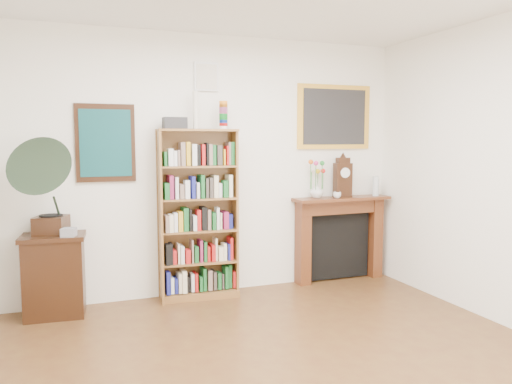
# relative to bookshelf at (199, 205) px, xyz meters

# --- Properties ---
(room) EXTENTS (4.51, 5.01, 2.81)m
(room) POSITION_rel_bookshelf_xyz_m (0.14, -2.33, 0.40)
(room) COLOR #512D18
(room) RESTS_ON ground
(teal_poster) EXTENTS (0.58, 0.04, 0.78)m
(teal_poster) POSITION_rel_bookshelf_xyz_m (-0.91, 0.15, 0.65)
(teal_poster) COLOR black
(teal_poster) RESTS_ON back_wall
(small_picture) EXTENTS (0.26, 0.04, 0.30)m
(small_picture) POSITION_rel_bookshelf_xyz_m (0.14, 0.15, 1.35)
(small_picture) COLOR white
(small_picture) RESTS_ON back_wall
(gilt_painting) EXTENTS (0.95, 0.04, 0.75)m
(gilt_painting) POSITION_rel_bookshelf_xyz_m (1.69, 0.15, 0.95)
(gilt_painting) COLOR gold
(gilt_painting) RESTS_ON back_wall
(bookshelf) EXTENTS (0.85, 0.36, 2.07)m
(bookshelf) POSITION_rel_bookshelf_xyz_m (0.00, 0.00, 0.00)
(bookshelf) COLOR brown
(bookshelf) RESTS_ON floor
(side_cabinet) EXTENTS (0.61, 0.47, 0.79)m
(side_cabinet) POSITION_rel_bookshelf_xyz_m (-1.43, -0.06, -0.61)
(side_cabinet) COLOR black
(side_cabinet) RESTS_ON floor
(fireplace) EXTENTS (1.20, 0.31, 1.01)m
(fireplace) POSITION_rel_bookshelf_xyz_m (1.74, 0.08, -0.42)
(fireplace) COLOR #4F2312
(fireplace) RESTS_ON floor
(gramophone) EXTENTS (0.74, 0.83, 0.92)m
(gramophone) POSITION_rel_bookshelf_xyz_m (-1.44, -0.17, 0.31)
(gramophone) COLOR black
(gramophone) RESTS_ON side_cabinet
(cd_stack) EXTENTS (0.15, 0.15, 0.08)m
(cd_stack) POSITION_rel_bookshelf_xyz_m (-1.29, -0.21, -0.17)
(cd_stack) COLOR #B3B2BF
(cd_stack) RESTS_ON side_cabinet
(mantel_clock) EXTENTS (0.21, 0.12, 0.47)m
(mantel_clock) POSITION_rel_bookshelf_xyz_m (1.74, 0.02, 0.23)
(mantel_clock) COLOR black
(mantel_clock) RESTS_ON fireplace
(flower_vase) EXTENTS (0.17, 0.17, 0.16)m
(flower_vase) POSITION_rel_bookshelf_xyz_m (1.42, 0.05, 0.09)
(flower_vase) COLOR silver
(flower_vase) RESTS_ON fireplace
(teacup) EXTENTS (0.11, 0.11, 0.07)m
(teacup) POSITION_rel_bookshelf_xyz_m (1.63, -0.05, 0.04)
(teacup) COLOR silver
(teacup) RESTS_ON fireplace
(bottle_left) EXTENTS (0.07, 0.07, 0.24)m
(bottle_left) POSITION_rel_bookshelf_xyz_m (2.19, 0.00, 0.13)
(bottle_left) COLOR silver
(bottle_left) RESTS_ON fireplace
(bottle_right) EXTENTS (0.06, 0.06, 0.20)m
(bottle_right) POSITION_rel_bookshelf_xyz_m (2.23, 0.05, 0.11)
(bottle_right) COLOR silver
(bottle_right) RESTS_ON fireplace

